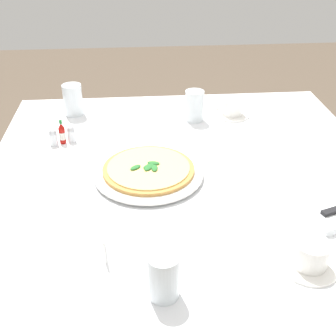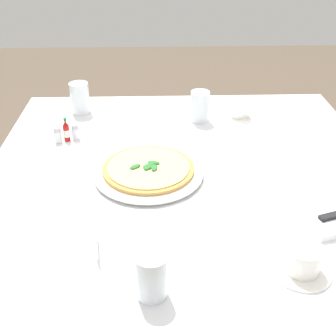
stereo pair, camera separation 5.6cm
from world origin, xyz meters
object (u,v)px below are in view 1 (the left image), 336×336
at_px(water_glass_center_back, 163,278).
at_px(menu_card, 103,240).
at_px(hot_sauce_bottle, 62,134).
at_px(pizza, 149,169).
at_px(pizza_plate, 149,173).
at_px(pepper_shaker, 53,138).
at_px(coffee_cup_far_right, 232,108).
at_px(water_glass_near_left, 194,108).
at_px(coffee_cup_near_right, 310,256).
at_px(water_glass_left_edge, 73,101).
at_px(salt_shaker, 71,134).

relative_size(water_glass_center_back, menu_card, 1.14).
relative_size(hot_sauce_bottle, menu_card, 0.93).
height_order(pizza, hot_sauce_bottle, hot_sauce_bottle).
xyz_separation_m(pizza_plate, water_glass_center_back, (0.01, -0.45, 0.04)).
bearing_deg(pizza_plate, water_glass_center_back, -88.73).
bearing_deg(water_glass_center_back, pepper_shaker, 114.91).
xyz_separation_m(coffee_cup_far_right, water_glass_near_left, (-0.14, -0.03, 0.02)).
height_order(coffee_cup_near_right, water_glass_left_edge, water_glass_left_edge).
relative_size(coffee_cup_near_right, pepper_shaker, 2.31).
relative_size(pepper_shaker, menu_card, 0.63).
distance_m(pizza_plate, salt_shaker, 0.34).
bearing_deg(coffee_cup_near_right, water_glass_left_edge, 124.63).
bearing_deg(pizza_plate, menu_card, -110.63).
xyz_separation_m(water_glass_center_back, pepper_shaker, (-0.31, 0.67, -0.02)).
xyz_separation_m(water_glass_left_edge, hot_sauce_bottle, (-0.01, -0.23, -0.02)).
xyz_separation_m(pizza_plate, pizza, (-0.00, -0.00, 0.01)).
bearing_deg(menu_card, pizza_plate, 151.37).
distance_m(pizza, salt_shaker, 0.34).
bearing_deg(hot_sauce_bottle, salt_shaker, 19.65).
bearing_deg(water_glass_center_back, hot_sauce_bottle, 112.59).
bearing_deg(pizza_plate, hot_sauce_bottle, 140.12).
bearing_deg(water_glass_left_edge, salt_shaker, -86.43).
bearing_deg(coffee_cup_far_right, water_glass_center_back, -110.50).
relative_size(water_glass_near_left, hot_sauce_bottle, 1.33).
bearing_deg(salt_shaker, water_glass_left_edge, 93.57).
bearing_deg(coffee_cup_far_right, pizza_plate, -129.45).
xyz_separation_m(pizza_plate, water_glass_near_left, (0.18, 0.37, 0.04)).
distance_m(water_glass_left_edge, pepper_shaker, 0.25).
height_order(pizza_plate, water_glass_center_back, water_glass_center_back).
bearing_deg(pizza_plate, water_glass_left_edge, 119.36).
distance_m(pizza, hot_sauce_bottle, 0.35).
bearing_deg(coffee_cup_near_right, pizza, 130.01).
xyz_separation_m(pizza_plate, water_glass_left_edge, (-0.26, 0.46, 0.04)).
relative_size(coffee_cup_near_right, water_glass_center_back, 1.27).
bearing_deg(salt_shaker, pizza, -44.21).
distance_m(pizza, menu_card, 0.33).
xyz_separation_m(pizza, water_glass_left_edge, (-0.26, 0.46, 0.03)).
xyz_separation_m(water_glass_left_edge, salt_shaker, (0.01, -0.22, -0.03)).
height_order(pizza_plate, coffee_cup_near_right, coffee_cup_near_right).
relative_size(coffee_cup_far_right, water_glass_center_back, 1.29).
height_order(coffee_cup_near_right, coffee_cup_far_right, coffee_cup_near_right).
distance_m(coffee_cup_near_right, salt_shaker, 0.86).
distance_m(water_glass_near_left, pepper_shaker, 0.51).
distance_m(coffee_cup_far_right, menu_card, 0.83).
distance_m(water_glass_near_left, hot_sauce_bottle, 0.48).
relative_size(water_glass_left_edge, pepper_shaker, 2.04).
distance_m(pizza, water_glass_left_edge, 0.53).
relative_size(coffee_cup_far_right, pepper_shaker, 2.36).
height_order(pizza_plate, hot_sauce_bottle, hot_sauce_bottle).
relative_size(salt_shaker, pepper_shaker, 1.00).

